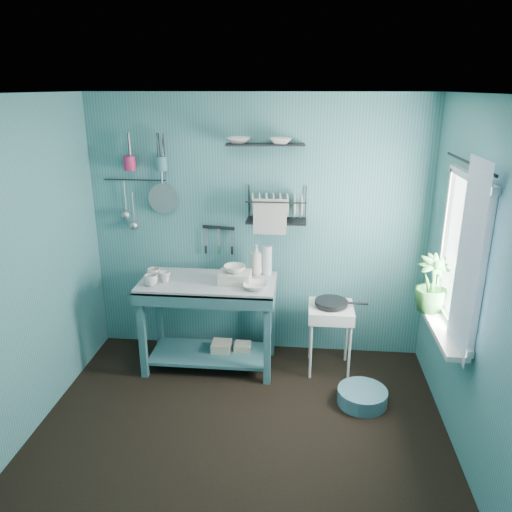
# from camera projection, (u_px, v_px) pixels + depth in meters

# --- Properties ---
(floor) EXTENTS (3.20, 3.20, 0.00)m
(floor) POSITION_uv_depth(u_px,v_px,m) (238.00, 443.00, 3.75)
(floor) COLOR black
(floor) RESTS_ON ground
(ceiling) EXTENTS (3.20, 3.20, 0.00)m
(ceiling) POSITION_uv_depth(u_px,v_px,m) (233.00, 94.00, 2.95)
(ceiling) COLOR silver
(ceiling) RESTS_ON ground
(wall_back) EXTENTS (3.20, 0.00, 3.20)m
(wall_back) POSITION_uv_depth(u_px,v_px,m) (258.00, 229.00, 4.76)
(wall_back) COLOR #3A7478
(wall_back) RESTS_ON ground
(wall_front) EXTENTS (3.20, 0.00, 3.20)m
(wall_front) POSITION_uv_depth(u_px,v_px,m) (184.00, 437.00, 1.94)
(wall_front) COLOR #3A7478
(wall_front) RESTS_ON ground
(wall_left) EXTENTS (0.00, 3.00, 3.00)m
(wall_left) POSITION_uv_depth(u_px,v_px,m) (10.00, 281.00, 3.50)
(wall_left) COLOR #3A7478
(wall_left) RESTS_ON ground
(wall_right) EXTENTS (0.00, 3.00, 3.00)m
(wall_right) POSITION_uv_depth(u_px,v_px,m) (483.00, 299.00, 3.20)
(wall_right) COLOR #3A7478
(wall_right) RESTS_ON ground
(work_counter) EXTENTS (1.28, 0.73, 0.87)m
(work_counter) POSITION_uv_depth(u_px,v_px,m) (209.00, 324.00, 4.67)
(work_counter) COLOR #32626A
(work_counter) RESTS_ON floor
(mug_left) EXTENTS (0.12, 0.12, 0.10)m
(mug_left) POSITION_uv_depth(u_px,v_px,m) (151.00, 280.00, 4.41)
(mug_left) COLOR silver
(mug_left) RESTS_ON work_counter
(mug_mid) EXTENTS (0.14, 0.14, 0.09)m
(mug_mid) POSITION_uv_depth(u_px,v_px,m) (165.00, 277.00, 4.49)
(mug_mid) COLOR silver
(mug_mid) RESTS_ON work_counter
(mug_right) EXTENTS (0.17, 0.17, 0.10)m
(mug_right) POSITION_uv_depth(u_px,v_px,m) (154.00, 274.00, 4.56)
(mug_right) COLOR silver
(mug_right) RESTS_ON work_counter
(wash_tub) EXTENTS (0.28, 0.22, 0.10)m
(wash_tub) POSITION_uv_depth(u_px,v_px,m) (235.00, 277.00, 4.47)
(wash_tub) COLOR #BBB8AB
(wash_tub) RESTS_ON work_counter
(tub_bowl) EXTENTS (0.20, 0.19, 0.06)m
(tub_bowl) POSITION_uv_depth(u_px,v_px,m) (235.00, 269.00, 4.44)
(tub_bowl) COLOR silver
(tub_bowl) RESTS_ON wash_tub
(soap_bottle) EXTENTS (0.12, 0.12, 0.30)m
(soap_bottle) POSITION_uv_depth(u_px,v_px,m) (256.00, 259.00, 4.63)
(soap_bottle) COLOR #BBB8AB
(soap_bottle) RESTS_ON work_counter
(water_bottle) EXTENTS (0.09, 0.09, 0.28)m
(water_bottle) POSITION_uv_depth(u_px,v_px,m) (267.00, 260.00, 4.64)
(water_bottle) COLOR silver
(water_bottle) RESTS_ON work_counter
(counter_bowl) EXTENTS (0.22, 0.22, 0.05)m
(counter_bowl) POSITION_uv_depth(u_px,v_px,m) (256.00, 286.00, 4.33)
(counter_bowl) COLOR silver
(counter_bowl) RESTS_ON work_counter
(hotplate_stand) EXTENTS (0.48, 0.48, 0.65)m
(hotplate_stand) POSITION_uv_depth(u_px,v_px,m) (329.00, 338.00, 4.64)
(hotplate_stand) COLOR silver
(hotplate_stand) RESTS_ON floor
(frying_pan) EXTENTS (0.30, 0.30, 0.03)m
(frying_pan) POSITION_uv_depth(u_px,v_px,m) (331.00, 302.00, 4.52)
(frying_pan) COLOR black
(frying_pan) RESTS_ON hotplate_stand
(knife_strip) EXTENTS (0.32, 0.07, 0.03)m
(knife_strip) POSITION_uv_depth(u_px,v_px,m) (219.00, 228.00, 4.76)
(knife_strip) COLOR black
(knife_strip) RESTS_ON wall_back
(dish_rack) EXTENTS (0.58, 0.32, 0.32)m
(dish_rack) POSITION_uv_depth(u_px,v_px,m) (277.00, 205.00, 4.53)
(dish_rack) COLOR black
(dish_rack) RESTS_ON wall_back
(upper_shelf) EXTENTS (0.72, 0.26, 0.01)m
(upper_shelf) POSITION_uv_depth(u_px,v_px,m) (265.00, 144.00, 4.40)
(upper_shelf) COLOR black
(upper_shelf) RESTS_ON wall_back
(shelf_bowl_left) EXTENTS (0.22, 0.22, 0.05)m
(shelf_bowl_left) POSITION_uv_depth(u_px,v_px,m) (239.00, 141.00, 4.41)
(shelf_bowl_left) COLOR silver
(shelf_bowl_left) RESTS_ON upper_shelf
(shelf_bowl_right) EXTENTS (0.21, 0.21, 0.05)m
(shelf_bowl_right) POSITION_uv_depth(u_px,v_px,m) (281.00, 139.00, 4.37)
(shelf_bowl_right) COLOR silver
(shelf_bowl_right) RESTS_ON upper_shelf
(utensil_cup_magenta) EXTENTS (0.11, 0.11, 0.13)m
(utensil_cup_magenta) POSITION_uv_depth(u_px,v_px,m) (130.00, 163.00, 4.60)
(utensil_cup_magenta) COLOR #B12051
(utensil_cup_magenta) RESTS_ON wall_back
(utensil_cup_teal) EXTENTS (0.11, 0.11, 0.13)m
(utensil_cup_teal) POSITION_uv_depth(u_px,v_px,m) (161.00, 164.00, 4.57)
(utensil_cup_teal) COLOR #386C75
(utensil_cup_teal) RESTS_ON wall_back
(colander) EXTENTS (0.28, 0.03, 0.28)m
(colander) POSITION_uv_depth(u_px,v_px,m) (163.00, 198.00, 4.70)
(colander) COLOR #97999F
(colander) RESTS_ON wall_back
(ladle_outer) EXTENTS (0.01, 0.01, 0.30)m
(ladle_outer) POSITION_uv_depth(u_px,v_px,m) (125.00, 197.00, 4.75)
(ladle_outer) COLOR #97999F
(ladle_outer) RESTS_ON wall_back
(ladle_inner) EXTENTS (0.01, 0.01, 0.30)m
(ladle_inner) POSITION_uv_depth(u_px,v_px,m) (133.00, 208.00, 4.77)
(ladle_inner) COLOR #97999F
(ladle_inner) RESTS_ON wall_back
(hook_rail) EXTENTS (0.60, 0.01, 0.01)m
(hook_rail) POSITION_uv_depth(u_px,v_px,m) (135.00, 180.00, 4.69)
(hook_rail) COLOR black
(hook_rail) RESTS_ON wall_back
(window_glass) EXTENTS (0.00, 1.10, 1.10)m
(window_glass) POSITION_uv_depth(u_px,v_px,m) (463.00, 254.00, 3.58)
(window_glass) COLOR white
(window_glass) RESTS_ON wall_right
(windowsill) EXTENTS (0.16, 0.95, 0.04)m
(windowsill) POSITION_uv_depth(u_px,v_px,m) (441.00, 328.00, 3.77)
(windowsill) COLOR silver
(windowsill) RESTS_ON wall_right
(curtain) EXTENTS (0.00, 1.35, 1.35)m
(curtain) POSITION_uv_depth(u_px,v_px,m) (467.00, 261.00, 3.28)
(curtain) COLOR white
(curtain) RESTS_ON wall_right
(curtain_rod) EXTENTS (0.02, 1.05, 0.02)m
(curtain_rod) POSITION_uv_depth(u_px,v_px,m) (469.00, 163.00, 3.37)
(curtain_rod) COLOR black
(curtain_rod) RESTS_ON wall_right
(potted_plant) EXTENTS (0.31, 0.31, 0.46)m
(potted_plant) POSITION_uv_depth(u_px,v_px,m) (432.00, 284.00, 3.95)
(potted_plant) COLOR #29672A
(potted_plant) RESTS_ON windowsill
(storage_tin_large) EXTENTS (0.18, 0.18, 0.22)m
(storage_tin_large) POSITION_uv_depth(u_px,v_px,m) (222.00, 352.00, 4.81)
(storage_tin_large) COLOR tan
(storage_tin_large) RESTS_ON floor
(storage_tin_small) EXTENTS (0.15, 0.15, 0.20)m
(storage_tin_small) POSITION_uv_depth(u_px,v_px,m) (243.00, 353.00, 4.82)
(storage_tin_small) COLOR tan
(storage_tin_small) RESTS_ON floor
(floor_basin) EXTENTS (0.42, 0.42, 0.13)m
(floor_basin) POSITION_uv_depth(u_px,v_px,m) (362.00, 397.00, 4.20)
(floor_basin) COLOR teal
(floor_basin) RESTS_ON floor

